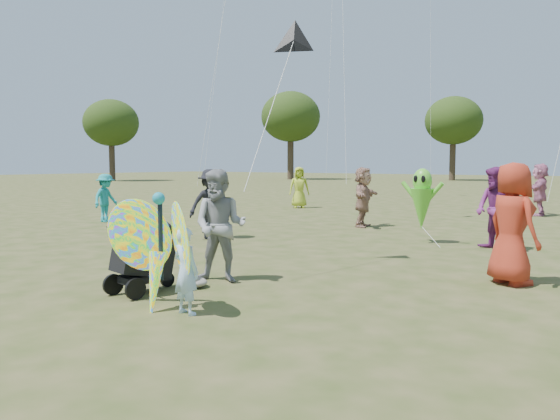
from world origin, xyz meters
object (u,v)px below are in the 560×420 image
object	(u,v)px
adult_man	(220,226)
butterfly_kite	(158,251)
child_girl	(186,271)
crowd_d	(363,197)
crowd_b	(211,204)
crowd_e	(495,209)
jogging_stroller	(146,250)
crowd_a	(512,224)
crowd_j	(540,190)
crowd_g	(299,187)
crowd_i	(106,198)
alien_kite	(422,202)

from	to	relation	value
adult_man	butterfly_kite	bearing A→B (deg)	-99.28
child_girl	crowd_d	size ratio (longest dim) A/B	0.62
crowd_b	crowd_e	bearing A→B (deg)	-43.61
child_girl	jogging_stroller	distance (m)	1.39
crowd_a	crowd_b	bearing A→B (deg)	27.02
crowd_e	crowd_a	bearing A→B (deg)	-34.53
child_girl	crowd_j	xyz separation A→B (m)	(1.04, 16.20, 0.38)
crowd_d	crowd_g	xyz separation A→B (m)	(-5.24, 4.51, -0.02)
crowd_g	child_girl	bearing A→B (deg)	-99.93
crowd_i	alien_kite	xyz separation A→B (m)	(9.79, 1.42, 0.21)
child_girl	crowd_g	bearing A→B (deg)	-56.56
crowd_b	crowd_d	distance (m)	4.80
child_girl	crowd_b	xyz separation A→B (m)	(-4.38, 5.16, 0.32)
adult_man	crowd_e	bearing A→B (deg)	41.29
child_girl	jogging_stroller	world-z (taller)	jogging_stroller
child_girl	crowd_a	xyz separation A→B (m)	(2.85, 4.11, 0.40)
crowd_a	alien_kite	bearing A→B (deg)	-15.43
crowd_a	crowd_j	distance (m)	12.23
crowd_i	jogging_stroller	xyz separation A→B (m)	(8.37, -5.54, -0.15)
crowd_d	crowd_i	distance (m)	8.02
crowd_a	butterfly_kite	distance (m)	5.31
crowd_i	crowd_g	bearing A→B (deg)	-27.11
crowd_e	crowd_j	bearing A→B (deg)	131.69
crowd_a	butterfly_kite	size ratio (longest dim) A/B	1.08
crowd_i	crowd_j	bearing A→B (deg)	-59.90
crowd_g	crowd_i	distance (m)	8.29
crowd_g	crowd_d	bearing A→B (deg)	-79.38
adult_man	alien_kite	size ratio (longest dim) A/B	1.02
child_girl	crowd_b	size ratio (longest dim) A/B	0.63
crowd_j	alien_kite	size ratio (longest dim) A/B	1.06
crowd_g	crowd_j	xyz separation A→B (m)	(8.75, 2.13, 0.07)
adult_man	crowd_e	xyz separation A→B (m)	(2.66, 5.71, 0.01)
crowd_b	crowd_i	size ratio (longest dim) A/B	1.13
crowd_b	crowd_i	bearing A→B (deg)	107.69
jogging_stroller	butterfly_kite	world-z (taller)	butterfly_kite
child_girl	adult_man	world-z (taller)	adult_man
crowd_d	crowd_g	size ratio (longest dim) A/B	1.03
crowd_d	alien_kite	bearing A→B (deg)	-141.95
jogging_stroller	child_girl	bearing A→B (deg)	-9.20
jogging_stroller	alien_kite	xyz separation A→B (m)	(1.43, 6.95, 0.36)
crowd_d	child_girl	bearing A→B (deg)	-178.13
crowd_d	jogging_stroller	distance (m)	9.16
crowd_b	jogging_stroller	xyz separation A→B (m)	(3.08, -4.67, -0.24)
adult_man	crowd_g	world-z (taller)	adult_man
crowd_a	crowd_g	size ratio (longest dim) A/B	1.10
crowd_e	alien_kite	xyz separation A→B (m)	(-1.65, 0.11, 0.08)
child_girl	crowd_b	bearing A→B (deg)	-44.91
crowd_a	crowd_e	size ratio (longest dim) A/B	1.05
jogging_stroller	butterfly_kite	size ratio (longest dim) A/B	0.63
crowd_j	adult_man	bearing A→B (deg)	-12.26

